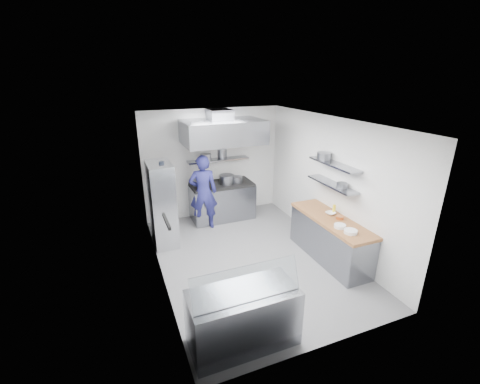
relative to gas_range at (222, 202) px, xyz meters
name	(u,v)px	position (x,y,z in m)	size (l,w,h in m)	color
floor	(251,258)	(-0.10, -2.10, -0.45)	(5.00, 5.00, 0.00)	slate
ceiling	(253,121)	(-0.10, -2.10, 2.35)	(5.00, 5.00, 0.00)	silver
wall_back	(213,163)	(-0.10, 0.40, 0.95)	(3.60, 0.02, 2.80)	white
wall_front	(332,260)	(-0.10, -4.60, 0.95)	(3.60, 0.02, 2.80)	white
wall_left	(157,208)	(-1.90, -2.10, 0.95)	(5.00, 0.02, 2.80)	white
wall_right	(329,184)	(1.70, -2.10, 0.95)	(5.00, 0.02, 2.80)	white
gas_range	(222,202)	(0.00, 0.00, 0.00)	(1.60, 0.80, 0.90)	gray
cooktop	(222,184)	(0.00, 0.00, 0.48)	(1.57, 0.78, 0.06)	black
stock_pot_left	(199,181)	(-0.58, 0.08, 0.61)	(0.29, 0.29, 0.20)	slate
stock_pot_mid	(227,179)	(0.10, -0.09, 0.63)	(0.37, 0.37, 0.24)	slate
stock_pot_right	(237,179)	(0.38, -0.08, 0.59)	(0.28, 0.28, 0.16)	slate
over_range_shelf	(218,160)	(0.00, 0.24, 1.07)	(1.60, 0.30, 0.04)	gray
shelf_pot_a	(206,157)	(-0.35, 0.19, 1.18)	(0.27, 0.27, 0.18)	slate
shelf_pot_b	(221,152)	(0.16, 0.48, 1.20)	(0.30, 0.30, 0.22)	slate
extractor_hood	(223,132)	(0.00, -0.18, 1.85)	(1.90, 1.15, 0.55)	gray
hood_duct	(220,114)	(0.00, 0.05, 2.23)	(0.55, 0.55, 0.24)	slate
red_firebox	(165,168)	(-1.35, 0.34, 0.97)	(0.22, 0.10, 0.26)	red
chef	(203,192)	(-0.59, -0.36, 0.47)	(0.67, 0.44, 1.84)	navy
wire_rack	(162,204)	(-1.63, -0.76, 0.48)	(0.50, 0.90, 1.85)	silver
rack_bin_a	(165,215)	(-1.63, -1.10, 0.35)	(0.16, 0.20, 0.18)	white
rack_bin_b	(160,187)	(-1.63, -0.67, 0.85)	(0.15, 0.19, 0.17)	yellow
rack_jar	(162,166)	(-1.58, -0.83, 1.35)	(0.11, 0.11, 0.18)	black
knife_strip	(166,221)	(-1.88, -3.00, 1.10)	(0.04, 0.55, 0.05)	black
prep_counter_base	(329,240)	(1.38, -2.70, -0.03)	(0.62, 2.00, 0.84)	gray
prep_counter_top	(332,220)	(1.38, -2.70, 0.42)	(0.65, 2.04, 0.06)	brown
plate_stack_a	(351,232)	(1.30, -3.34, 0.48)	(0.24, 0.24, 0.06)	white
plate_stack_b	(340,226)	(1.27, -3.09, 0.48)	(0.22, 0.22, 0.06)	white
copper_pan	(340,217)	(1.51, -2.78, 0.48)	(0.16, 0.16, 0.06)	#C77138
squeeze_bottle	(334,209)	(1.57, -2.51, 0.54)	(0.06, 0.06, 0.18)	yellow
mixing_bowl	(331,213)	(1.47, -2.53, 0.47)	(0.20, 0.20, 0.05)	white
wall_shelf_lower	(332,184)	(1.54, -2.40, 1.05)	(0.30, 1.30, 0.04)	gray
wall_shelf_upper	(334,164)	(1.54, -2.40, 1.47)	(0.30, 1.30, 0.04)	gray
shelf_pot_c	(342,185)	(1.55, -2.70, 1.12)	(0.21, 0.21, 0.10)	slate
shelf_pot_d	(324,156)	(1.53, -2.06, 1.56)	(0.29, 0.29, 0.14)	slate
display_case	(243,318)	(-1.10, -4.10, -0.03)	(1.50, 0.70, 0.85)	gray
display_glass	(247,283)	(-1.10, -4.22, 0.62)	(1.47, 0.02, 0.45)	silver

